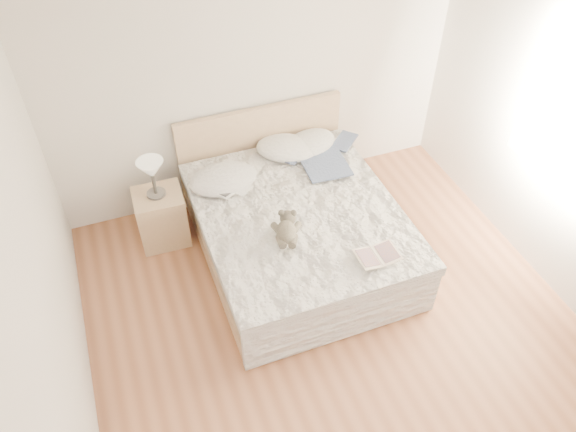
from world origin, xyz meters
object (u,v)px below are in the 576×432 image
object	(u,v)px
bed	(296,227)
teddy_bear	(286,237)
childrens_book	(377,256)
photo_book	(230,190)
table_lamp	(151,171)
nightstand	(162,217)

from	to	relation	value
bed	teddy_bear	world-z (taller)	bed
childrens_book	photo_book	bearing A→B (deg)	125.52
table_lamp	photo_book	world-z (taller)	table_lamp
photo_book	teddy_bear	xyz separation A→B (m)	(0.26, -0.76, 0.02)
table_lamp	teddy_bear	xyz separation A→B (m)	(0.90, -1.02, -0.18)
bed	teddy_bear	bearing A→B (deg)	-120.95
table_lamp	photo_book	bearing A→B (deg)	-22.24
table_lamp	bed	bearing A→B (deg)	-28.35
nightstand	table_lamp	world-z (taller)	table_lamp
nightstand	photo_book	world-z (taller)	photo_book
photo_book	teddy_bear	size ratio (longest dim) A/B	1.00
bed	childrens_book	size ratio (longest dim) A/B	6.02
nightstand	table_lamp	bearing A→B (deg)	99.61
photo_book	childrens_book	distance (m)	1.48
bed	table_lamp	xyz separation A→B (m)	(-1.14, 0.61, 0.53)
table_lamp	childrens_book	xyz separation A→B (m)	(1.51, -1.46, -0.20)
table_lamp	nightstand	bearing A→B (deg)	-80.39
photo_book	teddy_bear	world-z (taller)	teddy_bear
nightstand	childrens_book	xyz separation A→B (m)	(1.51, -1.44, 0.35)
photo_book	childrens_book	bearing A→B (deg)	-89.40
nightstand	childrens_book	world-z (taller)	childrens_book
nightstand	teddy_bear	size ratio (longest dim) A/B	1.76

